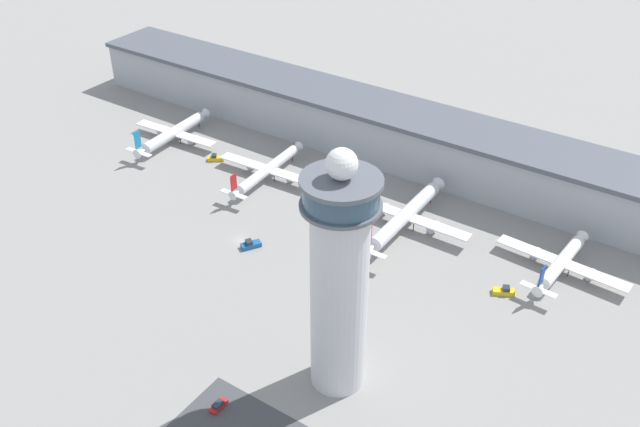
{
  "coord_description": "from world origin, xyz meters",
  "views": [
    {
      "loc": [
        116.19,
        -129.22,
        124.54
      ],
      "look_at": [
        21.08,
        11.35,
        11.28
      ],
      "focal_mm": 40.0,
      "sensor_mm": 36.0,
      "label": 1
    }
  ],
  "objects_px": {
    "airplane_gate_charlie": "(405,216)",
    "service_truck_baggage": "(504,291)",
    "control_tower": "(339,279)",
    "airplane_gate_alpha": "(174,133)",
    "airplane_gate_bravo": "(268,170)",
    "service_truck_catering": "(251,245)",
    "airplane_gate_delta": "(561,262)",
    "service_truck_fuel": "(216,158)",
    "car_blue_compact": "(218,406)"
  },
  "relations": [
    {
      "from": "service_truck_baggage",
      "to": "airplane_gate_charlie",
      "type": "bearing_deg",
      "value": 161.84
    },
    {
      "from": "control_tower",
      "to": "airplane_gate_bravo",
      "type": "xyz_separation_m",
      "value": [
        -68.43,
        62.48,
        -25.62
      ]
    },
    {
      "from": "airplane_gate_charlie",
      "to": "service_truck_baggage",
      "type": "bearing_deg",
      "value": -18.16
    },
    {
      "from": "airplane_gate_bravo",
      "to": "car_blue_compact",
      "type": "height_order",
      "value": "airplane_gate_bravo"
    },
    {
      "from": "control_tower",
      "to": "service_truck_baggage",
      "type": "relative_size",
      "value": 9.77
    },
    {
      "from": "airplane_gate_bravo",
      "to": "airplane_gate_delta",
      "type": "bearing_deg",
      "value": 3.06
    },
    {
      "from": "airplane_gate_bravo",
      "to": "service_truck_catering",
      "type": "xyz_separation_m",
      "value": [
        19.34,
        -33.6,
        -3.0
      ]
    },
    {
      "from": "control_tower",
      "to": "airplane_gate_charlie",
      "type": "distance_m",
      "value": 69.36
    },
    {
      "from": "airplane_gate_charlie",
      "to": "service_truck_fuel",
      "type": "distance_m",
      "value": 75.74
    },
    {
      "from": "airplane_gate_charlie",
      "to": "service_truck_catering",
      "type": "relative_size",
      "value": 7.19
    },
    {
      "from": "airplane_gate_charlie",
      "to": "service_truck_catering",
      "type": "distance_m",
      "value": 47.25
    },
    {
      "from": "airplane_gate_alpha",
      "to": "service_truck_catering",
      "type": "xyz_separation_m",
      "value": [
        64.56,
        -35.64,
        -3.0
      ]
    },
    {
      "from": "service_truck_fuel",
      "to": "service_truck_baggage",
      "type": "height_order",
      "value": "service_truck_fuel"
    },
    {
      "from": "airplane_gate_charlie",
      "to": "service_truck_fuel",
      "type": "height_order",
      "value": "airplane_gate_charlie"
    },
    {
      "from": "service_truck_catering",
      "to": "service_truck_fuel",
      "type": "relative_size",
      "value": 1.08
    },
    {
      "from": "control_tower",
      "to": "service_truck_catering",
      "type": "bearing_deg",
      "value": 149.53
    },
    {
      "from": "airplane_gate_delta",
      "to": "airplane_gate_alpha",
      "type": "bearing_deg",
      "value": -178.71
    },
    {
      "from": "airplane_gate_bravo",
      "to": "car_blue_compact",
      "type": "distance_m",
      "value": 99.31
    },
    {
      "from": "control_tower",
      "to": "airplane_gate_charlie",
      "type": "height_order",
      "value": "control_tower"
    },
    {
      "from": "airplane_gate_alpha",
      "to": "airplane_gate_delta",
      "type": "relative_size",
      "value": 1.02
    },
    {
      "from": "airplane_gate_charlie",
      "to": "service_truck_catering",
      "type": "bearing_deg",
      "value": -134.15
    },
    {
      "from": "airplane_gate_charlie",
      "to": "service_truck_baggage",
      "type": "xyz_separation_m",
      "value": [
        36.93,
        -12.11,
        -3.82
      ]
    },
    {
      "from": "control_tower",
      "to": "service_truck_catering",
      "type": "relative_size",
      "value": 9.55
    },
    {
      "from": "service_truck_catering",
      "to": "service_truck_baggage",
      "type": "height_order",
      "value": "service_truck_catering"
    },
    {
      "from": "airplane_gate_bravo",
      "to": "service_truck_fuel",
      "type": "bearing_deg",
      "value": 179.93
    },
    {
      "from": "control_tower",
      "to": "airplane_gate_alpha",
      "type": "height_order",
      "value": "control_tower"
    },
    {
      "from": "airplane_gate_bravo",
      "to": "service_truck_catering",
      "type": "distance_m",
      "value": 38.88
    },
    {
      "from": "control_tower",
      "to": "service_truck_catering",
      "type": "distance_m",
      "value": 63.74
    },
    {
      "from": "airplane_gate_bravo",
      "to": "service_truck_baggage",
      "type": "distance_m",
      "value": 89.92
    },
    {
      "from": "service_truck_fuel",
      "to": "car_blue_compact",
      "type": "xyz_separation_m",
      "value": [
        74.79,
        -85.0,
        -0.26
      ]
    },
    {
      "from": "service_truck_fuel",
      "to": "car_blue_compact",
      "type": "distance_m",
      "value": 113.22
    },
    {
      "from": "control_tower",
      "to": "airplane_gate_bravo",
      "type": "bearing_deg",
      "value": 137.6
    },
    {
      "from": "airplane_gate_bravo",
      "to": "airplane_gate_charlie",
      "type": "distance_m",
      "value": 52.15
    },
    {
      "from": "car_blue_compact",
      "to": "airplane_gate_delta",
      "type": "bearing_deg",
      "value": 62.39
    },
    {
      "from": "airplane_gate_charlie",
      "to": "airplane_gate_bravo",
      "type": "bearing_deg",
      "value": -179.79
    },
    {
      "from": "airplane_gate_alpha",
      "to": "service_truck_fuel",
      "type": "relative_size",
      "value": 6.59
    },
    {
      "from": "control_tower",
      "to": "airplane_gate_bravo",
      "type": "height_order",
      "value": "control_tower"
    },
    {
      "from": "airplane_gate_charlie",
      "to": "service_truck_fuel",
      "type": "xyz_separation_m",
      "value": [
        -75.64,
        -0.17,
        -3.8
      ]
    },
    {
      "from": "service_truck_fuel",
      "to": "car_blue_compact",
      "type": "bearing_deg",
      "value": -48.66
    },
    {
      "from": "service_truck_catering",
      "to": "airplane_gate_bravo",
      "type": "bearing_deg",
      "value": 119.92
    },
    {
      "from": "airplane_gate_alpha",
      "to": "service_truck_fuel",
      "type": "distance_m",
      "value": 22.02
    },
    {
      "from": "control_tower",
      "to": "service_truck_baggage",
      "type": "height_order",
      "value": "control_tower"
    },
    {
      "from": "airplane_gate_bravo",
      "to": "service_truck_baggage",
      "type": "height_order",
      "value": "airplane_gate_bravo"
    },
    {
      "from": "airplane_gate_bravo",
      "to": "service_truck_fuel",
      "type": "relative_size",
      "value": 6.73
    },
    {
      "from": "control_tower",
      "to": "airplane_gate_alpha",
      "type": "relative_size",
      "value": 1.57
    },
    {
      "from": "airplane_gate_bravo",
      "to": "car_blue_compact",
      "type": "xyz_separation_m",
      "value": [
        51.29,
        -84.98,
        -3.29
      ]
    },
    {
      "from": "car_blue_compact",
      "to": "service_truck_catering",
      "type": "bearing_deg",
      "value": 121.88
    },
    {
      "from": "airplane_gate_charlie",
      "to": "service_truck_catering",
      "type": "xyz_separation_m",
      "value": [
        -32.8,
        -33.79,
        -3.77
      ]
    },
    {
      "from": "airplane_gate_alpha",
      "to": "service_truck_catering",
      "type": "distance_m",
      "value": 73.8
    },
    {
      "from": "airplane_gate_delta",
      "to": "car_blue_compact",
      "type": "bearing_deg",
      "value": -117.61
    }
  ]
}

